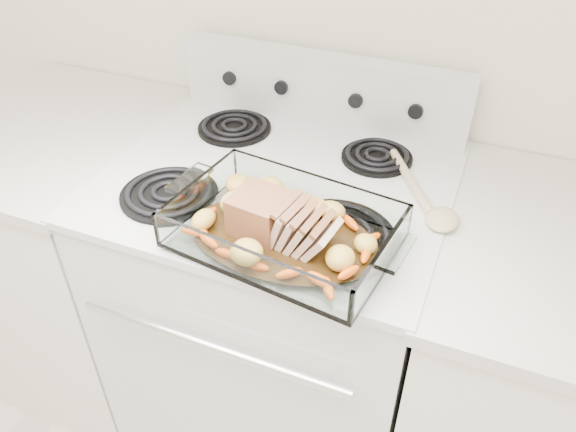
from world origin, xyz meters
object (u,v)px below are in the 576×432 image
at_px(counter_right, 529,393).
at_px(pork_roast, 274,220).
at_px(counter_left, 86,255).
at_px(electric_range, 280,312).
at_px(baking_dish, 284,233).

distance_m(counter_right, pork_roast, 0.81).
height_order(counter_left, counter_right, same).
height_order(electric_range, pork_roast, electric_range).
height_order(electric_range, baking_dish, electric_range).
distance_m(counter_left, counter_right, 1.33).
xyz_separation_m(electric_range, baking_dish, (0.11, -0.22, 0.48)).
bearing_deg(pork_roast, counter_right, 1.50).
distance_m(electric_range, counter_right, 0.67).
bearing_deg(electric_range, baking_dish, -63.85).
relative_size(electric_range, pork_roast, 5.34).
relative_size(counter_right, baking_dish, 2.27).
bearing_deg(counter_right, electric_range, 179.90).
bearing_deg(baking_dish, pork_roast, -172.47).
bearing_deg(counter_right, counter_left, 180.00).
bearing_deg(pork_roast, counter_left, 145.20).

